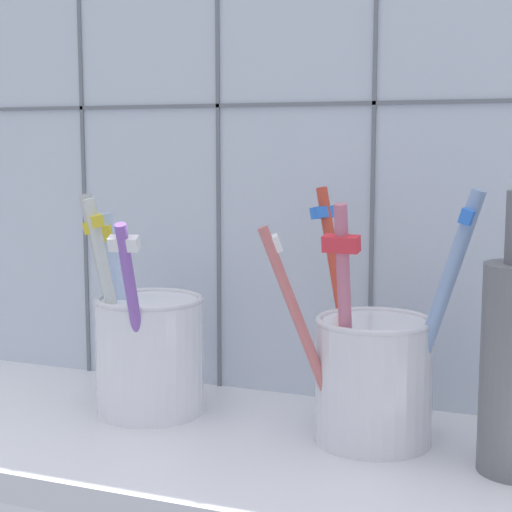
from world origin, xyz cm
name	(u,v)px	position (x,y,z in cm)	size (l,w,h in cm)	color
counter_slab	(241,452)	(0.00, 0.00, 1.00)	(64.00, 22.00, 2.00)	silver
tile_wall_back	(297,140)	(0.00, 12.00, 22.50)	(64.00, 2.20, 45.00)	silver
toothbrush_cup_left	(147,348)	(-8.79, 2.84, 6.94)	(10.02, 11.02, 16.55)	white
toothbrush_cup_right	(373,372)	(8.57, 2.88, 6.86)	(14.19, 9.68, 17.56)	white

